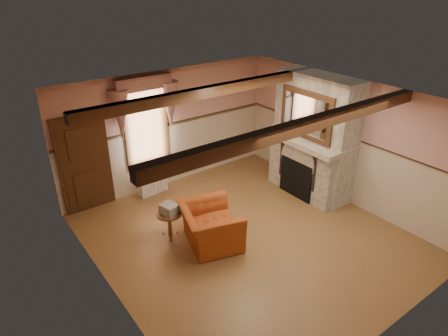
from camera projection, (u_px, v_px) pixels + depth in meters
floor at (248, 237)px, 7.96m from camera, size 5.50×6.00×0.01m
ceiling at (252, 100)px, 6.72m from camera, size 5.50×6.00×0.01m
wall_back at (169, 128)px, 9.50m from camera, size 5.50×0.02×2.80m
wall_front at (398, 259)px, 5.18m from camera, size 5.50×0.02×2.80m
wall_left at (106, 225)px, 5.87m from camera, size 0.02×6.00×2.80m
wall_right at (345, 140)px, 8.81m from camera, size 0.02×6.00×2.80m
wainscot at (249, 204)px, 7.63m from camera, size 5.50×6.00×1.50m
chair_rail at (250, 169)px, 7.30m from camera, size 5.50×6.00×0.08m
firebox at (298, 178)px, 9.26m from camera, size 0.20×0.95×0.90m
armchair at (210, 226)px, 7.62m from camera, size 1.33×1.43×0.77m
side_table at (170, 225)px, 7.85m from camera, size 0.56×0.56×0.55m
book_stack at (169, 209)px, 7.67m from camera, size 0.33×0.37×0.20m
radiator at (153, 182)px, 9.41m from camera, size 0.71×0.24×0.60m
bowl at (305, 133)px, 9.04m from camera, size 0.35×0.35×0.09m
mantel_clock at (292, 126)px, 9.31m from camera, size 0.14×0.24×0.20m
oil_lamp at (289, 123)px, 9.37m from camera, size 0.11×0.11×0.28m
candle_red at (327, 140)px, 8.58m from camera, size 0.06×0.06×0.16m
jar_yellow at (327, 141)px, 8.58m from camera, size 0.06×0.06×0.12m
fireplace at (315, 136)px, 9.07m from camera, size 0.85×2.00×2.80m
mantel at (309, 139)px, 8.99m from camera, size 1.05×2.05×0.12m
overmantel_mirror at (306, 115)px, 8.63m from camera, size 0.06×1.44×1.04m
door at (85, 165)px, 8.49m from camera, size 1.10×0.10×2.10m
window at (146, 124)px, 9.05m from camera, size 1.06×0.08×2.02m
window_drapes at (145, 99)px, 8.72m from camera, size 1.30×0.14×1.40m
ceiling_beam_front at (304, 126)px, 5.90m from camera, size 5.50×0.18×0.20m
ceiling_beam_back at (211, 91)px, 7.63m from camera, size 5.50×0.18×0.20m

